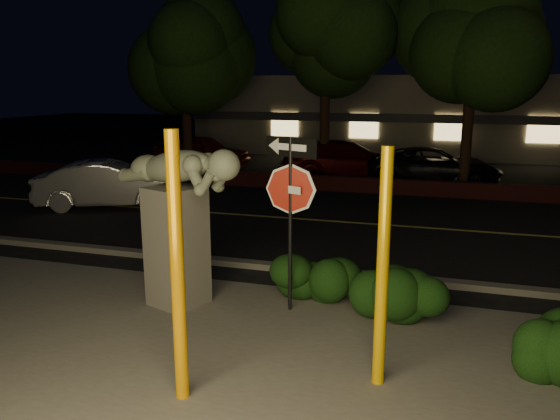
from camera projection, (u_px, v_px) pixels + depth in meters
The scene contains 21 objects.
ground at pixel (380, 201), 16.92m from camera, with size 90.00×90.00×0.00m, color black.
patio at pixel (277, 379), 6.65m from camera, with size 14.00×6.00×0.02m, color #4C4944.
road at pixel (367, 224), 14.12m from camera, with size 80.00×8.00×0.01m, color black.
lane_marking at pixel (367, 224), 14.12m from camera, with size 80.00×0.12×0.01m, color #ADA945.
curb at pixel (337, 273), 10.28m from camera, with size 80.00×0.25×0.12m, color #4C4944.
brick_wall at pixel (385, 186), 18.08m from camera, with size 40.00×0.35×0.50m, color #4A1817.
parking_lot at pixel (399, 169), 23.46m from camera, with size 40.00×12.00×0.01m, color black.
building at pixel (413, 113), 30.47m from camera, with size 22.00×10.20×4.00m.
tree_far_a at pixel (184, 36), 20.77m from camera, with size 4.60×4.60×7.43m.
tree_far_b at pixel (327, 12), 19.26m from camera, with size 5.20×5.20×8.41m.
tree_far_c at pixel (476, 17), 17.58m from camera, with size 4.80×4.80×7.84m.
yellow_pole_left at pixel (177, 271), 5.93m from camera, with size 0.15×0.15×3.07m, color orange.
yellow_pole_right at pixel (383, 271), 6.25m from camera, with size 0.14×0.14×2.87m, color #DFA304.
signpost at pixel (290, 190), 8.27m from camera, with size 0.88×0.36×2.76m.
sculpture at pixel (177, 209), 8.58m from camera, with size 2.41×1.40×2.62m.
hedge_center at pixel (306, 275), 9.04m from camera, with size 1.70×0.80×0.88m, color black.
hedge_right at pixel (409, 287), 8.26m from camera, with size 1.61×0.86×1.05m, color black.
silver_sedan at pixel (110, 184), 15.95m from camera, with size 1.45×4.15×1.37m, color #BABAC0.
parked_car_red at pixel (201, 151), 23.56m from camera, with size 1.71×4.25×1.45m, color maroon.
parked_car_darkred at pixel (346, 160), 20.87m from camera, with size 2.06×5.06×1.47m, color #3F0608.
parked_car_dark at pixel (433, 166), 19.79m from camera, with size 2.19×4.76×1.32m, color black.
Camera 1 is at (1.77, -6.76, 3.50)m, focal length 35.00 mm.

